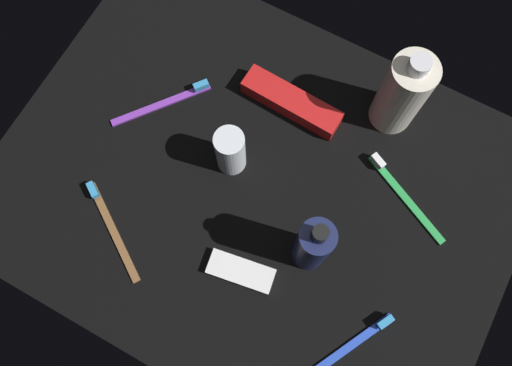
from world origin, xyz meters
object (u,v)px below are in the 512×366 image
object	(u,v)px
lotion_bottle	(313,245)
toothbrush_green	(402,193)
toothbrush_blue	(350,346)
toothpaste_box_red	(291,102)
bodywash_bottle	(402,93)
deodorant_stick	(230,151)
toothbrush_brown	(110,225)
toothbrush_purple	(167,101)
snack_bar_white	(241,272)

from	to	relation	value
lotion_bottle	toothbrush_green	bearing A→B (deg)	60.72
toothbrush_green	toothbrush_blue	bearing A→B (deg)	-83.56
toothpaste_box_red	bodywash_bottle	bearing A→B (deg)	26.13
lotion_bottle	toothbrush_green	distance (cm)	19.87
bodywash_bottle	deodorant_stick	size ratio (longest dim) A/B	1.77
toothbrush_brown	toothbrush_purple	bearing A→B (deg)	98.07
toothbrush_brown	snack_bar_white	world-z (taller)	toothbrush_brown
lotion_bottle	toothbrush_blue	distance (cm)	16.92
bodywash_bottle	toothpaste_box_red	world-z (taller)	bodywash_bottle
snack_bar_white	toothbrush_brown	bearing A→B (deg)	179.49
lotion_bottle	toothbrush_purple	distance (cm)	35.90
toothbrush_green	snack_bar_white	world-z (taller)	toothbrush_green
deodorant_stick	toothbrush_purple	bearing A→B (deg)	164.73
toothbrush_brown	toothpaste_box_red	world-z (taller)	toothpaste_box_red
toothbrush_brown	toothbrush_green	bearing A→B (deg)	34.93
toothbrush_blue	toothpaste_box_red	size ratio (longest dim) A/B	0.94
toothbrush_green	toothbrush_blue	distance (cm)	25.79
lotion_bottle	snack_bar_white	size ratio (longest dim) A/B	1.74
lotion_bottle	toothpaste_box_red	xyz separation A→B (cm)	(-14.03, 21.39, -6.33)
deodorant_stick	toothpaste_box_red	size ratio (longest dim) A/B	0.58
toothbrush_purple	toothpaste_box_red	xyz separation A→B (cm)	(19.06, 9.54, 0.99)
lotion_bottle	toothpaste_box_red	size ratio (longest dim) A/B	1.03
lotion_bottle	snack_bar_white	distance (cm)	13.07
toothbrush_brown	toothbrush_blue	size ratio (longest dim) A/B	0.95
toothbrush_purple	bodywash_bottle	bearing A→B (deg)	25.06
deodorant_stick	toothbrush_green	bearing A→B (deg)	17.15
toothbrush_blue	snack_bar_white	xyz separation A→B (cm)	(-19.80, 1.95, 0.14)
toothbrush_green	toothbrush_purple	world-z (taller)	same
deodorant_stick	snack_bar_white	world-z (taller)	deodorant_stick
deodorant_stick	toothbrush_green	distance (cm)	28.73
lotion_bottle	deodorant_stick	world-z (taller)	lotion_bottle
toothpaste_box_red	snack_bar_white	size ratio (longest dim) A/B	1.69
lotion_bottle	toothbrush_green	size ratio (longest dim) A/B	1.08
lotion_bottle	bodywash_bottle	distance (cm)	28.10
snack_bar_white	toothpaste_box_red	bearing A→B (deg)	92.50
lotion_bottle	toothpaste_box_red	world-z (taller)	lotion_bottle
bodywash_bottle	deodorant_stick	distance (cm)	28.44
lotion_bottle	toothbrush_blue	size ratio (longest dim) A/B	1.10
deodorant_stick	toothbrush_blue	distance (cm)	34.91
toothbrush_brown	toothpaste_box_red	size ratio (longest dim) A/B	0.89
lotion_bottle	bodywash_bottle	xyz separation A→B (cm)	(1.59, 28.06, 0.29)
lotion_bottle	toothbrush_purple	world-z (taller)	lotion_bottle
snack_bar_white	toothbrush_purple	bearing A→B (deg)	132.91
bodywash_bottle	toothbrush_purple	distance (cm)	39.03
lotion_bottle	snack_bar_white	bearing A→B (deg)	-136.16
bodywash_bottle	deodorant_stick	xyz separation A→B (cm)	(-19.67, -20.31, -3.09)
deodorant_stick	toothpaste_box_red	world-z (taller)	deodorant_stick
toothpaste_box_red	toothbrush_green	bearing A→B (deg)	-9.88
toothbrush_brown	bodywash_bottle	bearing A→B (deg)	51.21
lotion_bottle	toothbrush_blue	xyz separation A→B (cm)	(11.92, -9.51, -7.32)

